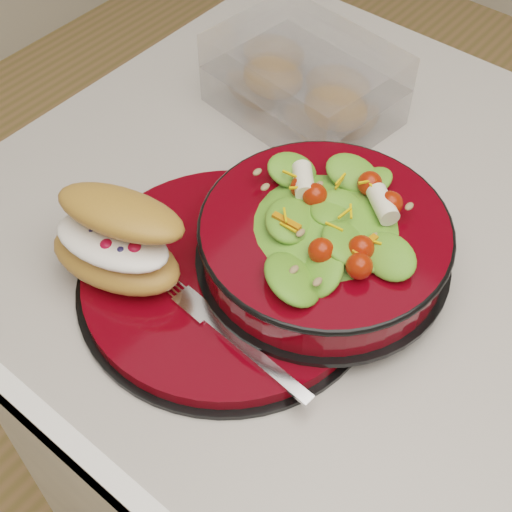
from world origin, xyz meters
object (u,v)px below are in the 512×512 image
Objects in this scene: croissant at (117,240)px; fork at (236,340)px; salad_bowl at (325,233)px; pastry_box at (304,82)px; dinner_plate at (228,278)px; island_counter at (440,503)px.

croissant reaches higher than fork.
salad_bowl is 1.12× the size of pastry_box.
fork is at bearing -90.95° from salad_bowl.
dinner_plate is 0.29m from pastry_box.
fork is at bearing -55.57° from pastry_box.
croissant is 0.66× the size of pastry_box.
pastry_box is at bearing 32.05° from fork.
croissant is at bearing -144.46° from dinner_plate.
dinner_plate is 2.01× the size of croissant.
salad_bowl is at bearing 49.98° from dinner_plate.
salad_bowl reaches higher than fork.
fork is (-0.00, -0.13, -0.04)m from salad_bowl.
island_counter is 7.34× the size of fork.
salad_bowl is at bearing 28.72° from croissant.
pastry_box is at bearing 80.22° from croissant.
fork is 0.37m from pastry_box.
dinner_plate is 1.19× the size of salad_bowl.
croissant is at bearing -137.55° from salad_bowl.
croissant is (-0.15, -0.14, 0.00)m from salad_bowl.
island_counter is at bearing 18.92° from salad_bowl.
island_counter is 4.05× the size of dinner_plate.
pastry_box is (-0.37, 0.13, 0.49)m from island_counter.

